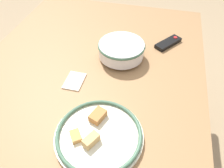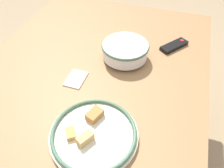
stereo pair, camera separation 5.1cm
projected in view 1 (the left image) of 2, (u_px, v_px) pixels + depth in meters
ground_plane at (94, 154)px, 1.53m from camera, size 8.00×8.00×0.00m
dining_table at (86, 88)px, 1.05m from camera, size 1.51×1.07×0.75m
noodle_bowl at (121, 50)px, 1.06m from camera, size 0.23×0.23×0.08m
food_plate at (99, 135)px, 0.77m from camera, size 0.31×0.31×0.05m
tv_remote at (168, 43)px, 1.17m from camera, size 0.16×0.14×0.02m
folded_napkin at (74, 81)px, 0.97m from camera, size 0.11×0.08×0.01m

